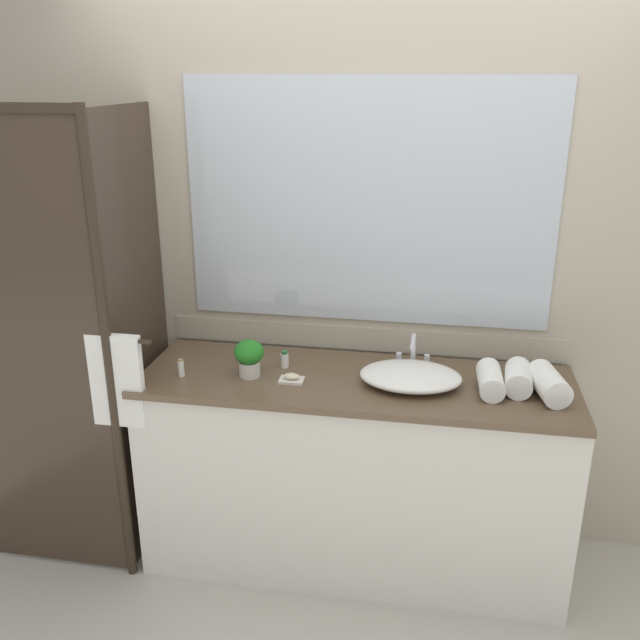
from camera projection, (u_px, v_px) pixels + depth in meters
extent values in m
plane|color=#B7B2A8|center=(352.00, 557.00, 3.14)|extent=(8.00, 8.00, 0.00)
cube|color=#B2A893|center=(367.00, 264.00, 3.01)|extent=(4.40, 0.05, 2.60)
cube|color=#B2A893|center=(365.00, 339.00, 3.10)|extent=(1.80, 0.01, 0.11)
cube|color=silver|center=(368.00, 204.00, 2.89)|extent=(1.57, 0.01, 1.04)
cube|color=silver|center=(354.00, 474.00, 3.00)|extent=(1.80, 0.56, 0.87)
cube|color=brown|center=(356.00, 382.00, 2.83)|extent=(1.80, 0.58, 0.03)
cylinder|color=#2D2319|center=(109.00, 366.00, 2.70)|extent=(0.04, 0.04, 2.00)
cube|color=#382B21|center=(140.00, 340.00, 2.97)|extent=(0.01, 0.57, 1.96)
cylinder|color=#2D2319|center=(112.00, 340.00, 2.67)|extent=(0.32, 0.02, 0.02)
cube|color=white|center=(117.00, 381.00, 2.73)|extent=(0.22, 0.04, 0.39)
ellipsoid|color=white|center=(410.00, 376.00, 2.77)|extent=(0.41, 0.31, 0.07)
cube|color=silver|center=(412.00, 364.00, 2.95)|extent=(0.17, 0.04, 0.02)
cylinder|color=silver|center=(413.00, 349.00, 2.92)|extent=(0.02, 0.02, 0.12)
cylinder|color=silver|center=(413.00, 342.00, 2.84)|extent=(0.02, 0.14, 0.02)
cylinder|color=silver|center=(399.00, 357.00, 2.95)|extent=(0.02, 0.02, 0.04)
cylinder|color=silver|center=(427.00, 359.00, 2.93)|extent=(0.02, 0.02, 0.04)
cylinder|color=beige|center=(250.00, 369.00, 2.84)|extent=(0.09, 0.09, 0.07)
ellipsoid|color=#237822|center=(249.00, 352.00, 2.82)|extent=(0.12, 0.12, 0.10)
cube|color=silver|center=(292.00, 380.00, 2.80)|extent=(0.10, 0.07, 0.01)
ellipsoid|color=beige|center=(292.00, 376.00, 2.80)|extent=(0.07, 0.04, 0.02)
cylinder|color=silver|center=(243.00, 356.00, 2.98)|extent=(0.03, 0.03, 0.06)
cylinder|color=#9E895B|center=(243.00, 348.00, 2.97)|extent=(0.02, 0.02, 0.02)
cylinder|color=white|center=(285.00, 361.00, 2.93)|extent=(0.03, 0.03, 0.06)
cylinder|color=#2D6638|center=(285.00, 352.00, 2.92)|extent=(0.03, 0.03, 0.01)
cylinder|color=white|center=(181.00, 369.00, 2.84)|extent=(0.03, 0.03, 0.07)
cylinder|color=#9E895B|center=(180.00, 360.00, 2.83)|extent=(0.02, 0.02, 0.01)
cylinder|color=white|center=(549.00, 384.00, 2.65)|extent=(0.16, 0.25, 0.11)
cylinder|color=white|center=(518.00, 378.00, 2.71)|extent=(0.12, 0.20, 0.11)
cylinder|color=white|center=(490.00, 380.00, 2.70)|extent=(0.11, 0.23, 0.10)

